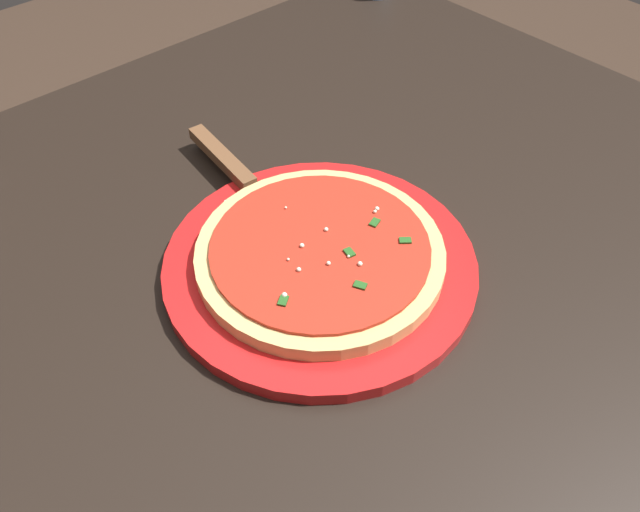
% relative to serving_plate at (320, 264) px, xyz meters
% --- Properties ---
extents(ground_plane, '(5.00, 5.00, 0.00)m').
position_rel_serving_plate_xyz_m(ground_plane, '(-0.04, -0.04, -0.76)').
color(ground_plane, '#38281E').
extents(restaurant_table, '(1.09, 0.92, 0.75)m').
position_rel_serving_plate_xyz_m(restaurant_table, '(-0.04, -0.04, -0.13)').
color(restaurant_table, black).
rests_on(restaurant_table, ground_plane).
extents(serving_plate, '(0.32, 0.32, 0.02)m').
position_rel_serving_plate_xyz_m(serving_plate, '(0.00, 0.00, 0.00)').
color(serving_plate, red).
rests_on(serving_plate, restaurant_table).
extents(pizza, '(0.25, 0.25, 0.02)m').
position_rel_serving_plate_xyz_m(pizza, '(-0.00, 0.00, 0.02)').
color(pizza, '#DBB26B').
rests_on(pizza, serving_plate).
extents(pizza_server, '(0.08, 0.22, 0.01)m').
position_rel_serving_plate_xyz_m(pizza_server, '(-0.02, -0.16, 0.01)').
color(pizza_server, silver).
rests_on(pizza_server, serving_plate).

